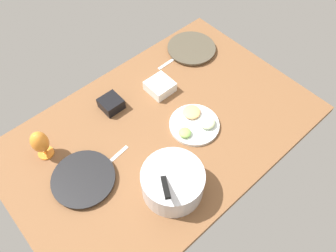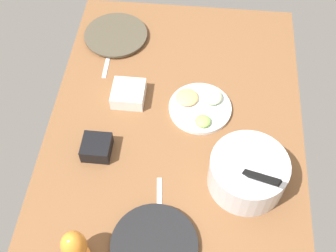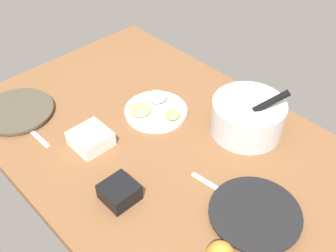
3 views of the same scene
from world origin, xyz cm
name	(u,v)px [view 2 (image 2 of 3)]	position (x,y,z in cm)	size (l,w,h in cm)	color
ground_plane	(174,139)	(0.00, 0.00, -2.00)	(160.00, 104.00, 4.00)	brown
dinner_plate_left	(116,36)	(-53.54, -32.72, 1.28)	(29.89, 29.89, 2.45)	beige
dinner_plate_right	(154,245)	(46.25, -2.49, 1.37)	(29.93, 29.93, 2.64)	#4C4C51
mixing_bowl	(248,172)	(18.10, 28.37, 7.48)	(28.33, 28.33, 20.61)	silver
fruit_platter	(200,106)	(-14.96, 9.68, 1.70)	(26.23, 26.23, 5.44)	silver
hurricane_glass_orange	(74,246)	(51.99, -27.31, 9.95)	(8.44, 8.44, 17.16)	orange
square_bowl_white	(128,93)	(-17.38, -21.00, 3.34)	(13.59, 13.59, 6.00)	white
square_bowl_black	(97,147)	(10.45, -29.17, 3.45)	(11.05, 11.05, 6.20)	black
fork_by_left_plate	(107,63)	(-36.53, -34.06, 0.30)	(18.00, 1.80, 0.60)	silver
fork_by_right_plate	(159,200)	(28.64, -2.72, 0.30)	(18.00, 1.80, 0.60)	silver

